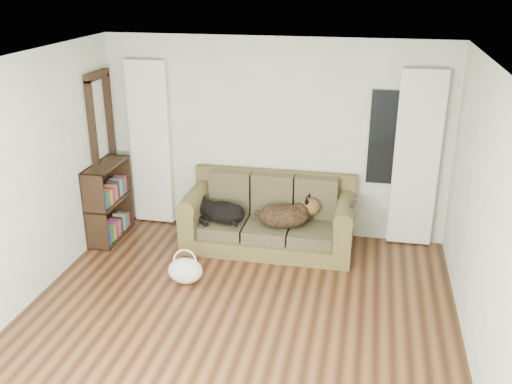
% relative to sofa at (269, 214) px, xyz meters
% --- Properties ---
extents(floor, '(5.00, 5.00, 0.00)m').
position_rel_sofa_xyz_m(floor, '(-0.02, -1.97, -0.45)').
color(floor, black).
rests_on(floor, ground).
extents(ceiling, '(5.00, 5.00, 0.00)m').
position_rel_sofa_xyz_m(ceiling, '(-0.02, -1.97, 2.15)').
color(ceiling, white).
rests_on(ceiling, ground).
extents(wall_back, '(4.50, 0.04, 2.60)m').
position_rel_sofa_xyz_m(wall_back, '(-0.02, 0.53, 0.85)').
color(wall_back, silver).
rests_on(wall_back, ground).
extents(wall_left, '(0.04, 5.00, 2.60)m').
position_rel_sofa_xyz_m(wall_left, '(-2.27, -1.97, 0.85)').
color(wall_left, silver).
rests_on(wall_left, ground).
extents(wall_right, '(0.04, 5.00, 2.60)m').
position_rel_sofa_xyz_m(wall_right, '(2.23, -1.97, 0.85)').
color(wall_right, silver).
rests_on(wall_right, ground).
extents(curtain_left, '(0.55, 0.08, 2.25)m').
position_rel_sofa_xyz_m(curtain_left, '(-1.72, 0.45, 0.70)').
color(curtain_left, white).
rests_on(curtain_left, ground).
extents(curtain_right, '(0.55, 0.08, 2.25)m').
position_rel_sofa_xyz_m(curtain_right, '(1.78, 0.45, 0.70)').
color(curtain_right, white).
rests_on(curtain_right, ground).
extents(window_pane, '(0.50, 0.03, 1.20)m').
position_rel_sofa_xyz_m(window_pane, '(1.43, 0.50, 0.95)').
color(window_pane, black).
rests_on(window_pane, wall_back).
extents(door_casing, '(0.07, 0.60, 2.10)m').
position_rel_sofa_xyz_m(door_casing, '(-2.22, 0.08, 0.60)').
color(door_casing, black).
rests_on(door_casing, ground).
extents(sofa, '(2.14, 0.92, 0.87)m').
position_rel_sofa_xyz_m(sofa, '(0.00, 0.00, 0.00)').
color(sofa, brown).
rests_on(sofa, floor).
extents(dog_black_lab, '(0.71, 0.62, 0.25)m').
position_rel_sofa_xyz_m(dog_black_lab, '(-0.61, -0.10, 0.03)').
color(dog_black_lab, black).
rests_on(dog_black_lab, sofa).
extents(dog_shepherd, '(0.76, 0.60, 0.30)m').
position_rel_sofa_xyz_m(dog_shepherd, '(0.24, -0.05, 0.04)').
color(dog_shepherd, black).
rests_on(dog_shepherd, sofa).
extents(tv_remote, '(0.07, 0.17, 0.02)m').
position_rel_sofa_xyz_m(tv_remote, '(1.05, -0.11, 0.28)').
color(tv_remote, black).
rests_on(tv_remote, sofa).
extents(tote_bag, '(0.48, 0.42, 0.29)m').
position_rel_sofa_xyz_m(tote_bag, '(-0.76, -1.09, -0.29)').
color(tote_bag, beige).
rests_on(tote_bag, floor).
extents(bookshelf, '(0.32, 0.83, 1.03)m').
position_rel_sofa_xyz_m(bookshelf, '(-2.11, -0.16, 0.05)').
color(bookshelf, black).
rests_on(bookshelf, floor).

